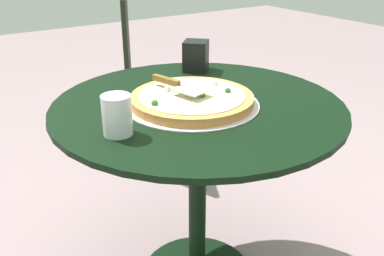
# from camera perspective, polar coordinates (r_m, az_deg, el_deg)

# --- Properties ---
(patio_table) EXTENTS (0.92, 0.92, 0.72)m
(patio_table) POSITION_cam_1_polar(r_m,az_deg,el_deg) (1.40, 0.77, -2.52)
(patio_table) COLOR black
(patio_table) RESTS_ON ground
(pizza_on_tray) EXTENTS (0.42, 0.42, 0.05)m
(pizza_on_tray) POSITION_cam_1_polar(r_m,az_deg,el_deg) (1.31, 0.00, 3.86)
(pizza_on_tray) COLOR silver
(pizza_on_tray) RESTS_ON patio_table
(pizza_server) EXTENTS (0.22, 0.10, 0.02)m
(pizza_server) POSITION_cam_1_polar(r_m,az_deg,el_deg) (1.32, -1.97, 5.87)
(pizza_server) COLOR silver
(pizza_server) RESTS_ON pizza_on_tray
(drinking_cup) EXTENTS (0.08, 0.08, 0.11)m
(drinking_cup) POSITION_cam_1_polar(r_m,az_deg,el_deg) (1.11, -10.08, 1.73)
(drinking_cup) COLOR white
(drinking_cup) RESTS_ON patio_table
(napkin_dispenser) EXTENTS (0.13, 0.13, 0.11)m
(napkin_dispenser) POSITION_cam_1_polar(r_m,az_deg,el_deg) (1.65, 0.52, 9.73)
(napkin_dispenser) COLOR black
(napkin_dispenser) RESTS_ON patio_table
(patio_chair_far) EXTENTS (0.58, 0.58, 0.91)m
(patio_chair_far) POSITION_cam_1_polar(r_m,az_deg,el_deg) (2.43, -5.86, 8.13)
(patio_chair_far) COLOR black
(patio_chair_far) RESTS_ON ground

